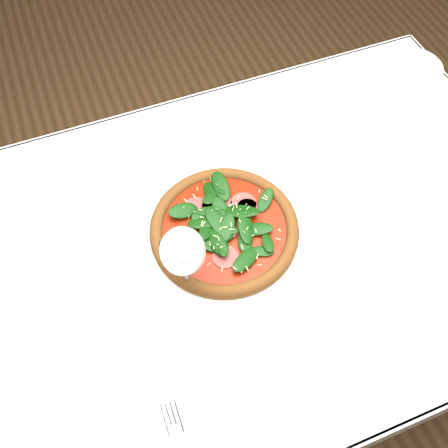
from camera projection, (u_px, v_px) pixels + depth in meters
name	position (u px, v px, depth m)	size (l,w,h in m)	color
ground	(244.00, 353.00, 1.60)	(6.00, 6.00, 0.00)	brown
dining_table	(254.00, 259.00, 1.05)	(1.21, 0.81, 0.75)	white
plate	(224.00, 233.00, 0.96)	(0.33, 0.33, 0.01)	silver
pizza	(224.00, 228.00, 0.94)	(0.32, 0.32, 0.04)	olive
wine_glass	(183.00, 253.00, 0.80)	(0.07, 0.07, 0.18)	silver
saucer_far	(415.00, 67.00, 1.20)	(0.13, 0.13, 0.01)	silver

